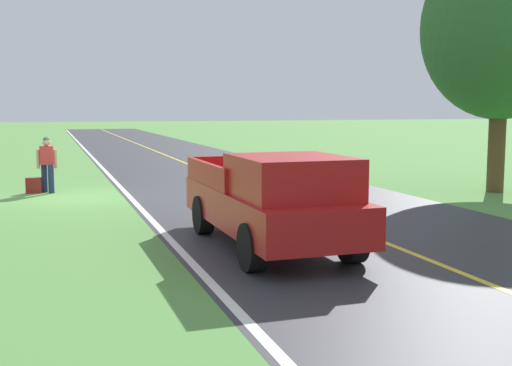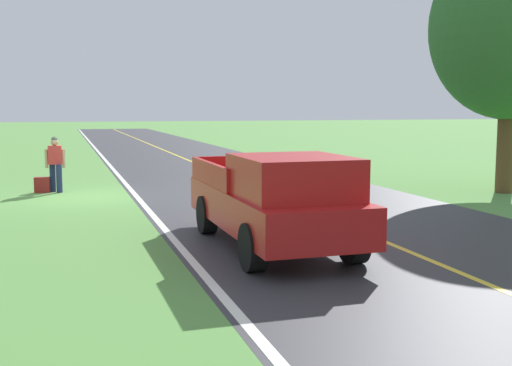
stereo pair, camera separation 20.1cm
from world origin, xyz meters
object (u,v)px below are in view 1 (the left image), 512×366
tree_far_side_near (502,28)px  hitchhiker_walking (47,161)px  suitcase_carried (34,185)px  pickup_truck_passing (274,198)px

tree_far_side_near → hitchhiker_walking: bearing=-17.7°
suitcase_carried → pickup_truck_passing: 10.64m
pickup_truck_passing → tree_far_side_near: 11.58m
hitchhiker_walking → pickup_truck_passing: (-4.00, 9.69, -0.01)m
pickup_truck_passing → hitchhiker_walking: bearing=-67.6°
tree_far_side_near → suitcase_carried: bearing=-17.0°
hitchhiker_walking → pickup_truck_passing: bearing=112.4°
tree_far_side_near → pickup_truck_passing: bearing=30.1°
pickup_truck_passing → tree_far_side_near: tree_far_side_near is taller
hitchhiker_walking → tree_far_side_near: tree_far_side_near is taller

